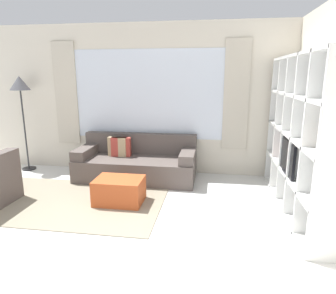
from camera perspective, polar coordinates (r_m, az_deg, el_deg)
ground_plane at (r=2.97m, az=-19.10°, el=-24.54°), size 16.00×16.00×0.00m
wall_back at (r=5.58m, az=-3.78°, el=8.99°), size 6.33×0.11×2.70m
wall_right at (r=3.99m, az=29.22°, el=5.40°), size 0.07×4.57×2.70m
area_rug at (r=4.68m, az=-18.86°, el=-9.71°), size 2.83×1.68×0.01m
shelving_unit at (r=4.29m, az=24.58°, el=1.78°), size 0.42×2.50×2.06m
couch_main at (r=5.35m, az=-6.04°, el=-3.03°), size 2.06×0.89×0.76m
ottoman at (r=4.38m, az=-9.25°, el=-8.25°), size 0.67×0.49×0.37m
floor_lamp at (r=6.24m, az=-26.35°, el=9.95°), size 0.36×0.36×1.79m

